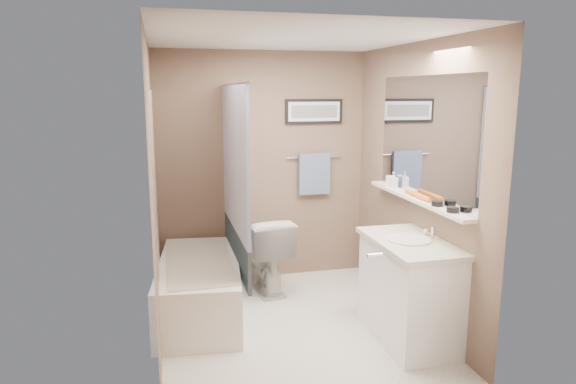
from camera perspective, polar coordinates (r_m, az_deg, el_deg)
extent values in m
plane|color=silver|center=(4.58, 0.47, -14.61)|extent=(2.50, 2.50, 0.00)
cube|color=silver|center=(4.14, 0.52, 16.52)|extent=(2.20, 2.50, 0.04)
cube|color=brown|center=(5.39, -2.77, 2.69)|extent=(2.20, 0.04, 2.40)
cube|color=brown|center=(3.06, 6.26, -3.97)|extent=(2.20, 0.04, 2.40)
cube|color=brown|center=(4.07, -14.38, -0.42)|extent=(0.04, 2.50, 2.40)
cube|color=brown|center=(4.59, 13.67, 0.89)|extent=(0.04, 2.50, 2.40)
cube|color=beige|center=(4.61, -14.39, -1.65)|extent=(0.02, 1.55, 2.00)
cylinder|color=silver|center=(4.54, -6.10, 11.82)|extent=(0.02, 1.55, 0.02)
cube|color=silver|center=(4.58, -5.94, 3.66)|extent=(0.03, 1.45, 1.28)
cube|color=#253846|center=(4.76, -5.74, -6.18)|extent=(0.03, 1.45, 0.36)
cube|color=silver|center=(4.41, 14.94, 5.93)|extent=(0.02, 1.60, 1.00)
cube|color=silver|center=(4.46, 13.98, -0.73)|extent=(0.12, 1.60, 0.03)
cylinder|color=silver|center=(5.49, 2.90, 3.91)|extent=(0.60, 0.02, 0.02)
cube|color=#869DC3|center=(5.50, 2.94, 2.02)|extent=(0.34, 0.05, 0.44)
cube|color=black|center=(5.47, 2.90, 8.93)|extent=(0.62, 0.02, 0.26)
cube|color=white|center=(5.45, 2.94, 8.92)|extent=(0.56, 0.00, 0.20)
cube|color=#595959|center=(5.45, 2.95, 8.92)|extent=(0.50, 0.00, 0.13)
cube|color=silver|center=(3.33, 15.25, -6.63)|extent=(0.80, 0.02, 2.00)
cylinder|color=silver|center=(3.23, 9.63, -6.93)|extent=(0.10, 0.02, 0.02)
cube|color=white|center=(4.77, -9.77, -10.44)|extent=(0.86, 1.57, 0.50)
cube|color=beige|center=(4.68, -9.87, -7.60)|extent=(0.56, 1.36, 0.02)
imported|color=silver|center=(5.22, -2.62, -6.78)|extent=(0.51, 0.80, 0.77)
cube|color=white|center=(4.31, 13.29, -10.86)|extent=(0.51, 0.90, 0.80)
cube|color=beige|center=(4.17, 13.43, -5.51)|extent=(0.54, 0.96, 0.04)
cylinder|color=silver|center=(4.15, 13.33, -5.16)|extent=(0.34, 0.34, 0.01)
cylinder|color=silver|center=(4.24, 15.77, -4.37)|extent=(0.02, 0.02, 0.10)
sphere|color=silver|center=(4.32, 15.10, -4.29)|extent=(0.05, 0.05, 0.05)
cylinder|color=black|center=(3.97, 17.83, -1.88)|extent=(0.09, 0.09, 0.04)
cylinder|color=black|center=(4.15, 16.26, -1.23)|extent=(0.09, 0.09, 0.04)
cylinder|color=orange|center=(4.34, 14.79, -0.60)|extent=(0.04, 0.22, 0.04)
cylinder|color=#C5651B|center=(4.48, 13.77, -0.17)|extent=(0.05, 0.22, 0.04)
cube|color=pink|center=(4.58, 13.16, -0.14)|extent=(0.04, 0.16, 0.01)
cylinder|color=white|center=(4.89, 11.27, 1.20)|extent=(0.08, 0.08, 0.10)
imported|color=#999999|center=(4.82, 11.63, 1.31)|extent=(0.07, 0.07, 0.14)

